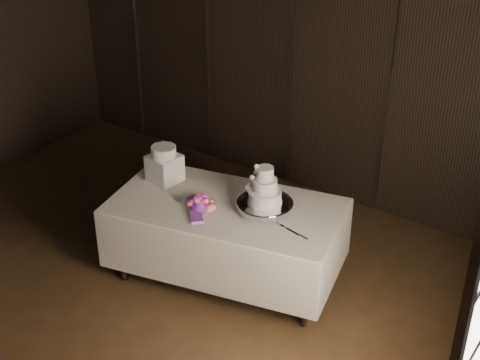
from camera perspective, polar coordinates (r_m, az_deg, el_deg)
name	(u,v)px	position (r m, az deg, el deg)	size (l,w,h in m)	color
room	(20,190)	(4.69, -18.30, -0.85)	(6.08, 7.08, 3.08)	black
display_table	(226,238)	(5.92, -1.19, -4.98)	(2.17, 1.46, 0.76)	beige
cake_stand	(265,207)	(5.62, 2.12, -2.31)	(0.48, 0.48, 0.09)	silver
wedding_cake	(262,189)	(5.53, 1.87, -0.74)	(0.31, 0.28, 0.33)	white
bouquet	(200,204)	(5.63, -3.40, -2.06)	(0.29, 0.39, 0.19)	#C65257
box_pedestal	(165,168)	(6.09, -6.45, 1.01)	(0.26, 0.26, 0.25)	white
small_cake	(164,151)	(6.02, -6.54, 2.44)	(0.23, 0.23, 0.09)	white
cake_knife	(287,228)	(5.42, 4.02, -4.15)	(0.37, 0.02, 0.01)	silver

